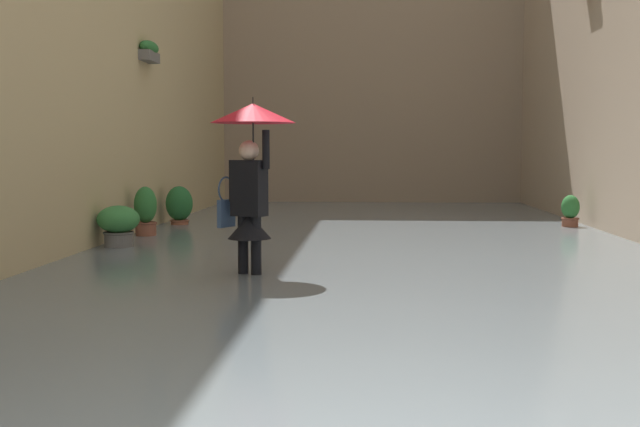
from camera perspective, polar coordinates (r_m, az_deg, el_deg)
ground_plane at (r=12.17m, az=3.87°, el=-2.91°), size 60.00×60.00×0.00m
flood_water at (r=12.16m, az=3.87°, el=-2.48°), size 8.96×24.65×0.18m
building_facade_far at (r=22.58m, az=3.83°, el=13.90°), size 11.76×1.80×10.47m
person_wading at (r=8.84m, az=-5.11°, el=4.05°), size 0.97×0.97×2.20m
potted_plant_mid_right at (r=15.14m, az=-10.32°, el=0.47°), size 0.52×0.52×0.92m
potted_plant_far_right at (r=13.26m, az=-12.72°, el=-0.14°), size 0.38×0.38×1.00m
potted_plant_mid_left at (r=15.21m, az=17.95°, el=-0.08°), size 0.34×0.34×0.77m
potted_plant_near_right at (r=11.82m, az=-14.62°, el=-1.00°), size 0.62×0.62×0.79m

